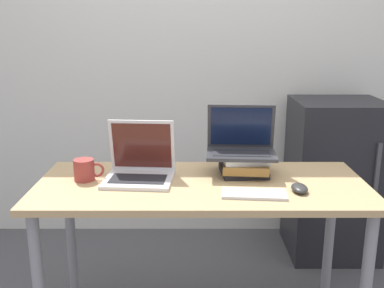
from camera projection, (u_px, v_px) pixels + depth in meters
wall_back at (198, 41)px, 2.98m from camera, size 8.00×0.05×2.70m
desk at (201, 202)px, 2.04m from camera, size 1.48×0.63×0.77m
laptop_left at (139, 168)px, 2.05m from camera, size 0.32×0.28×0.27m
book_stack at (243, 164)px, 2.13m from camera, size 0.24×0.26×0.09m
laptop_on_books at (240, 144)px, 2.12m from camera, size 0.33×0.24×0.23m
wireless_keyboard at (253, 194)px, 1.87m from camera, size 0.28×0.14×0.01m
mouse at (299, 188)px, 1.91m from camera, size 0.07×0.11×0.03m
mug at (84, 170)px, 2.04m from camera, size 0.14×0.09×0.10m
mini_fridge at (332, 178)px, 2.87m from camera, size 0.54×0.52×1.01m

